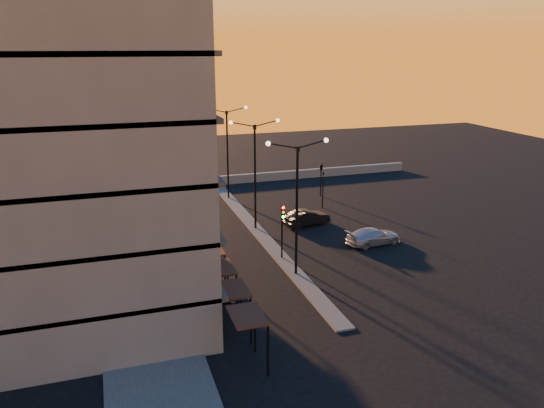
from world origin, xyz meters
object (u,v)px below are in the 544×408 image
(streetlamp_mid, at_px, (255,166))
(car_wagon, at_px, (374,236))
(car_sedan, at_px, (307,218))
(car_hatchback, at_px, (211,290))
(traffic_light_main, at_px, (283,223))

(streetlamp_mid, relative_size, car_wagon, 2.08)
(car_sedan, bearing_deg, streetlamp_mid, 72.80)
(car_hatchback, distance_m, car_sedan, 15.97)
(traffic_light_main, relative_size, car_hatchback, 1.08)
(streetlamp_mid, distance_m, car_hatchback, 14.39)
(car_hatchback, bearing_deg, traffic_light_main, -45.71)
(car_wagon, bearing_deg, traffic_light_main, 88.69)
(traffic_light_main, distance_m, car_sedan, 8.50)
(streetlamp_mid, bearing_deg, car_hatchback, -118.07)
(streetlamp_mid, distance_m, car_wagon, 11.34)
(car_hatchback, height_order, car_sedan, car_sedan)
(car_hatchback, xyz_separation_m, car_sedan, (10.99, 11.59, 0.03))
(traffic_light_main, bearing_deg, car_hatchback, -142.96)
(car_sedan, relative_size, car_wagon, 0.93)
(car_sedan, xyz_separation_m, car_wagon, (3.37, -6.01, -0.04))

